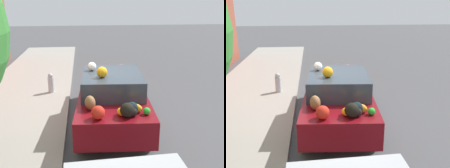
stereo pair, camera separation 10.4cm
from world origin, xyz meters
The scene contains 4 objects.
ground_plane centered at (0.00, 0.00, 0.00)m, with size 60.00×60.00×0.00m, color #4C4C4F.
sidewalk_curb centered at (0.00, 2.70, 0.06)m, with size 24.00×3.20×0.12m.
fire_hydrant centered at (2.34, 1.76, 0.47)m, with size 0.20×0.20×0.70m.
art_car centered at (-0.04, -0.14, 0.77)m, with size 4.34×2.05×1.72m.
Camera 1 is at (-6.70, 0.62, 3.26)m, focal length 42.00 mm.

